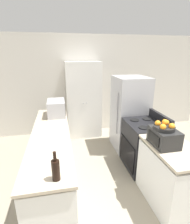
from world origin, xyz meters
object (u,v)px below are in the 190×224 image
pantry_cabinet (83,100)px  microwave (56,108)px  wine_bottle (56,169)px  fruit_bowl (164,126)px  refrigerator (129,114)px  stove (143,145)px  toaster_oven (164,137)px

pantry_cabinet → microwave: size_ratio=3.79×
wine_bottle → fruit_bowl: size_ratio=1.13×
refrigerator → fruit_bowl: bearing=-96.4°
stove → wine_bottle: size_ratio=3.41×
wine_bottle → toaster_oven: (1.44, 0.42, 0.00)m
microwave → wine_bottle: 1.98m
toaster_oven → refrigerator: bearing=84.2°
toaster_oven → microwave: bearing=132.7°
pantry_cabinet → refrigerator: bearing=-42.9°
pantry_cabinet → wine_bottle: bearing=-103.4°
microwave → wine_bottle: size_ratio=1.63×
pantry_cabinet → wine_bottle: pantry_cabinet is taller
microwave → stove: bearing=-26.1°
microwave → fruit_bowl: (1.42, -1.57, 0.13)m
stove → refrigerator: bearing=88.4°
wine_bottle → microwave: bearing=89.9°
stove → microwave: bearing=153.9°
microwave → toaster_oven: microwave is taller
pantry_cabinet → refrigerator: size_ratio=1.17×
pantry_cabinet → stove: (0.90, -1.67, -0.51)m
stove → refrigerator: refrigerator is taller
microwave → fruit_bowl: bearing=-47.7°
stove → toaster_oven: toaster_oven is taller
stove → fruit_bowl: size_ratio=3.84×
wine_bottle → fruit_bowl: (1.43, 0.41, 0.17)m
refrigerator → fruit_bowl: size_ratio=5.93×
pantry_cabinet → fruit_bowl: pantry_cabinet is taller
refrigerator → toaster_oven: size_ratio=4.17×
microwave → toaster_oven: (1.44, -1.56, -0.04)m
fruit_bowl → wine_bottle: bearing=-163.9°
pantry_cabinet → fruit_bowl: bearing=-73.1°
stove → pantry_cabinet: bearing=118.5°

